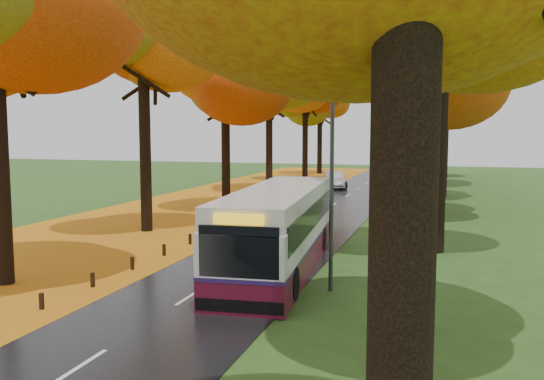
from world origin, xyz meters
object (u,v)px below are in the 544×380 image
at_px(streetlamp_near, 324,151).
at_px(streetlamp_mid, 390,140).
at_px(car_dark, 335,181).
at_px(streetlamp_far, 410,137).
at_px(bus, 279,227).
at_px(car_white, 298,195).
at_px(car_silver, 334,180).

bearing_deg(streetlamp_near, streetlamp_mid, 90.00).
relative_size(streetlamp_mid, car_dark, 1.77).
distance_m(streetlamp_far, bus, 41.85).
xyz_separation_m(streetlamp_near, car_white, (-6.30, 20.81, -3.92)).
bearing_deg(streetlamp_near, bus, 134.19).
distance_m(streetlamp_mid, bus, 20.04).
relative_size(car_white, car_dark, 0.97).
relative_size(bus, car_white, 2.75).
height_order(streetlamp_far, bus, streetlamp_far).
xyz_separation_m(car_white, car_dark, (0.09, 13.68, -0.09)).
bearing_deg(car_dark, streetlamp_near, -98.99).
bearing_deg(car_white, streetlamp_mid, -0.71).
bearing_deg(car_silver, streetlamp_far, 42.48).
bearing_deg(streetlamp_mid, streetlamp_near, -90.00).
height_order(streetlamp_near, car_dark, streetlamp_near).
bearing_deg(car_dark, bus, -102.19).
distance_m(car_silver, car_dark, 0.64).
bearing_deg(car_silver, bus, -98.99).
relative_size(streetlamp_mid, car_silver, 1.71).
height_order(streetlamp_mid, car_silver, streetlamp_mid).
relative_size(streetlamp_far, bus, 0.66).
relative_size(streetlamp_mid, streetlamp_far, 1.00).
xyz_separation_m(bus, car_dark, (-3.96, 32.18, -0.98)).
bearing_deg(bus, car_silver, 91.90).
xyz_separation_m(bus, car_white, (-4.05, 18.50, -0.89)).
xyz_separation_m(streetlamp_near, streetlamp_far, (0.00, 44.00, 0.00)).
distance_m(streetlamp_near, car_white, 22.09).
relative_size(streetlamp_far, car_white, 1.82).
relative_size(streetlamp_near, streetlamp_far, 1.00).
bearing_deg(streetlamp_far, car_silver, -121.42).
bearing_deg(streetlamp_near, car_dark, 100.21).
xyz_separation_m(car_white, car_silver, (0.11, 13.05, 0.02)).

